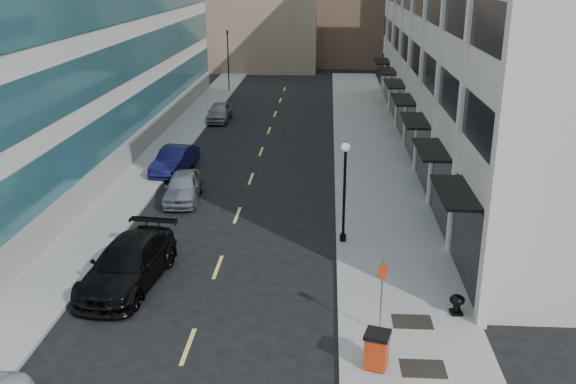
# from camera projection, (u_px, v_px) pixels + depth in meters

# --- Properties ---
(ground) EXTENTS (160.00, 160.00, 0.00)m
(ground) POSITION_uv_depth(u_px,v_px,m) (174.00, 383.00, 19.44)
(ground) COLOR black
(ground) RESTS_ON ground
(sidewalk_right) EXTENTS (5.00, 80.00, 0.15)m
(sidewalk_right) POSITION_uv_depth(u_px,v_px,m) (377.00, 180.00, 37.82)
(sidewalk_right) COLOR gray
(sidewalk_right) RESTS_ON ground
(sidewalk_left) EXTENTS (3.00, 80.00, 0.15)m
(sidewalk_left) POSITION_uv_depth(u_px,v_px,m) (144.00, 175.00, 38.63)
(sidewalk_left) COLOR gray
(sidewalk_left) RESTS_ON ground
(building_right) EXTENTS (15.30, 46.50, 18.25)m
(building_right) POSITION_uv_depth(u_px,v_px,m) (525.00, 16.00, 40.90)
(building_right) COLOR beige
(building_right) RESTS_ON ground
(grate_mid) EXTENTS (1.40, 1.00, 0.01)m
(grate_mid) POSITION_uv_depth(u_px,v_px,m) (423.00, 369.00, 19.89)
(grate_mid) COLOR black
(grate_mid) RESTS_ON sidewalk_right
(grate_far) EXTENTS (1.40, 1.00, 0.01)m
(grate_far) POSITION_uv_depth(u_px,v_px,m) (412.00, 322.00, 22.52)
(grate_far) COLOR black
(grate_far) RESTS_ON sidewalk_right
(road_centerline) EXTENTS (0.15, 68.20, 0.01)m
(road_centerline) POSITION_uv_depth(u_px,v_px,m) (245.00, 195.00, 35.45)
(road_centerline) COLOR #D8CC4C
(road_centerline) RESTS_ON ground
(traffic_signal) EXTENTS (0.66, 0.66, 6.98)m
(traffic_signal) POSITION_uv_depth(u_px,v_px,m) (227.00, 34.00, 63.08)
(traffic_signal) COLOR black
(traffic_signal) RESTS_ON ground
(car_black_pickup) EXTENTS (3.14, 6.32, 1.77)m
(car_black_pickup) POSITION_uv_depth(u_px,v_px,m) (128.00, 264.00, 25.22)
(car_black_pickup) COLOR black
(car_black_pickup) RESTS_ON ground
(car_silver_sedan) EXTENTS (2.14, 4.60, 1.52)m
(car_silver_sedan) POSITION_uv_depth(u_px,v_px,m) (183.00, 187.00, 34.47)
(car_silver_sedan) COLOR gray
(car_silver_sedan) RESTS_ON ground
(car_blue_sedan) EXTENTS (2.29, 4.91, 1.56)m
(car_blue_sedan) POSITION_uv_depth(u_px,v_px,m) (175.00, 160.00, 39.24)
(car_blue_sedan) COLOR #121343
(car_blue_sedan) RESTS_ON ground
(car_grey_sedan) EXTENTS (1.78, 4.41, 1.50)m
(car_grey_sedan) POSITION_uv_depth(u_px,v_px,m) (219.00, 112.00, 52.41)
(car_grey_sedan) COLOR gray
(car_grey_sedan) RESTS_ON ground
(trash_bin) EXTENTS (0.93, 0.94, 1.22)m
(trash_bin) POSITION_uv_depth(u_px,v_px,m) (377.00, 349.00, 19.76)
(trash_bin) COLOR #B22B0B
(trash_bin) RESTS_ON sidewalk_right
(lamppost) EXTENTS (0.39, 0.39, 4.73)m
(lamppost) POSITION_uv_depth(u_px,v_px,m) (345.00, 183.00, 28.28)
(lamppost) COLOR black
(lamppost) RESTS_ON sidewalk_right
(sign_post) EXTENTS (0.31, 0.15, 2.73)m
(sign_post) POSITION_uv_depth(u_px,v_px,m) (382.00, 288.00, 21.26)
(sign_post) COLOR slate
(sign_post) RESTS_ON sidewalk_right
(urn_planter) EXTENTS (0.54, 0.54, 0.75)m
(urn_planter) POSITION_uv_depth(u_px,v_px,m) (457.00, 302.00, 22.89)
(urn_planter) COLOR black
(urn_planter) RESTS_ON sidewalk_right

